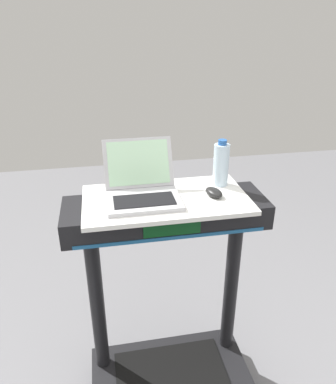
% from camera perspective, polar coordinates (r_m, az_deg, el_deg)
% --- Properties ---
extents(desk_board, '(0.72, 0.40, 0.02)m').
position_cam_1_polar(desk_board, '(1.61, -0.33, -1.18)').
color(desk_board, white).
rests_on(desk_board, treadmill_base).
extents(laptop, '(0.31, 0.33, 0.22)m').
position_cam_1_polar(laptop, '(1.59, -4.06, 0.70)').
color(laptop, '#B7B7BC').
rests_on(laptop, desk_board).
extents(computer_mouse, '(0.08, 0.11, 0.03)m').
position_cam_1_polar(computer_mouse, '(1.62, 7.13, -0.05)').
color(computer_mouse, black).
rests_on(computer_mouse, desk_board).
extents(water_bottle, '(0.07, 0.07, 0.22)m').
position_cam_1_polar(water_bottle, '(1.71, 8.22, 4.29)').
color(water_bottle, silver).
rests_on(water_bottle, desk_board).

